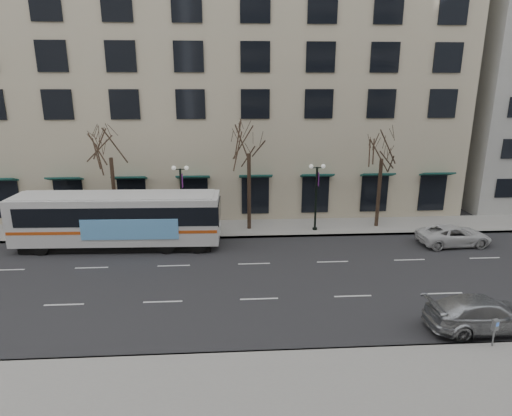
{
  "coord_description": "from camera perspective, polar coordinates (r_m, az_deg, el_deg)",
  "views": [
    {
      "loc": [
        -1.41,
        -22.46,
        10.79
      ],
      "look_at": [
        0.05,
        1.07,
        4.0
      ],
      "focal_mm": 30.0,
      "sensor_mm": 36.0,
      "label": 1
    }
  ],
  "objects": [
    {
      "name": "white_pickup",
      "position": [
        32.98,
        24.87,
        -3.31
      ],
      "size": [
        5.11,
        2.59,
        1.39
      ],
      "primitive_type": "imported",
      "rotation": [
        0.0,
        0.0,
        1.63
      ],
      "color": "silver",
      "rests_on": "ground"
    },
    {
      "name": "building_hotel",
      "position": [
        43.48,
        -4.53,
        17.62
      ],
      "size": [
        40.0,
        20.0,
        24.0
      ],
      "primitive_type": "cube",
      "color": "#B9AC8D",
      "rests_on": "ground"
    },
    {
      "name": "lamp_post_right",
      "position": [
        32.3,
        8.04,
        1.85
      ],
      "size": [
        1.22,
        0.45,
        5.21
      ],
      "color": "black",
      "rests_on": "ground"
    },
    {
      "name": "pay_station",
      "position": [
        21.11,
        29.27,
        -13.68
      ],
      "size": [
        0.31,
        0.25,
        1.23
      ],
      "rotation": [
        0.0,
        0.0,
        0.34
      ],
      "color": "gray",
      "rests_on": "sidewalk_near"
    },
    {
      "name": "lamp_post_left",
      "position": [
        31.85,
        -9.89,
        1.56
      ],
      "size": [
        1.22,
        0.45,
        5.21
      ],
      "color": "black",
      "rests_on": "ground"
    },
    {
      "name": "tree_far_right",
      "position": [
        33.57,
        16.53,
        7.94
      ],
      "size": [
        3.6,
        3.6,
        8.06
      ],
      "color": "black",
      "rests_on": "ground"
    },
    {
      "name": "sidewalk_far",
      "position": [
        33.85,
        7.57,
        -2.53
      ],
      "size": [
        80.0,
        4.0,
        0.15
      ],
      "primitive_type": "cube",
      "color": "gray",
      "rests_on": "ground"
    },
    {
      "name": "city_bus",
      "position": [
        30.53,
        -17.77,
        -1.36
      ],
      "size": [
        13.92,
        3.43,
        3.75
      ],
      "rotation": [
        0.0,
        0.0,
        -0.03
      ],
      "color": "silver",
      "rests_on": "ground"
    },
    {
      "name": "tree_far_left",
      "position": [
        32.68,
        -18.94,
        8.02
      ],
      "size": [
        3.6,
        3.6,
        8.34
      ],
      "color": "black",
      "rests_on": "ground"
    },
    {
      "name": "tree_far_mid",
      "position": [
        31.54,
        -0.96,
        8.99
      ],
      "size": [
        3.6,
        3.6,
        8.55
      ],
      "color": "black",
      "rests_on": "ground"
    },
    {
      "name": "silver_car",
      "position": [
        22.57,
        28.13,
        -12.35
      ],
      "size": [
        5.39,
        2.32,
        1.54
      ],
      "primitive_type": "imported",
      "rotation": [
        0.0,
        0.0,
        1.6
      ],
      "color": "#A2A5AA",
      "rests_on": "ground"
    },
    {
      "name": "ground",
      "position": [
        24.96,
        0.05,
        -9.55
      ],
      "size": [
        160.0,
        160.0,
        0.0
      ],
      "primitive_type": "plane",
      "color": "black",
      "rests_on": "ground"
    }
  ]
}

